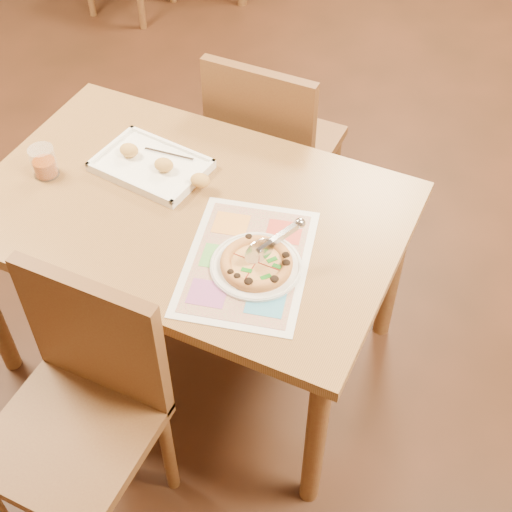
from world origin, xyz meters
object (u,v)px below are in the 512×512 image
at_px(glass_tumbler, 44,163).
at_px(appetizer_tray, 154,166).
at_px(dining_table, 189,226).
at_px(plate, 256,267).
at_px(pizza, 256,263).
at_px(chair_far, 269,136).
at_px(menu, 247,262).
at_px(chair_near, 83,387).
at_px(pizza_cutter, 272,242).

bearing_deg(glass_tumbler, appetizer_tray, 28.29).
relative_size(dining_table, glass_tumbler, 12.95).
distance_m(plate, glass_tumbler, 0.78).
xyz_separation_m(dining_table, pizza, (0.30, -0.14, 0.11)).
xyz_separation_m(chair_far, menu, (0.27, -0.73, 0.16)).
height_order(plate, appetizer_tray, appetizer_tray).
relative_size(chair_near, plate, 1.83).
distance_m(chair_far, pizza, 0.82).
xyz_separation_m(pizza, pizza_cutter, (0.03, 0.04, 0.06)).
xyz_separation_m(pizza, glass_tumbler, (-0.78, 0.08, 0.02)).
bearing_deg(glass_tumbler, chair_near, -48.68).
height_order(pizza_cutter, menu, pizza_cutter).
distance_m(chair_near, glass_tumbler, 0.75).
xyz_separation_m(dining_table, plate, (0.30, -0.14, 0.09)).
height_order(chair_far, plate, chair_far).
relative_size(pizza, pizza_cutter, 1.38).
height_order(pizza, appetizer_tray, appetizer_tray).
bearing_deg(glass_tumbler, menu, -5.54).
xyz_separation_m(chair_far, pizza_cutter, (0.33, -0.71, 0.24)).
distance_m(appetizer_tray, glass_tumbler, 0.34).
height_order(chair_far, pizza_cutter, chair_far).
xyz_separation_m(plate, appetizer_tray, (-0.47, 0.24, 0.01)).
bearing_deg(glass_tumbler, pizza, -6.15).
bearing_deg(pizza_cutter, pizza, 175.41).
distance_m(chair_far, glass_tumbler, 0.84).
distance_m(chair_far, pizza_cutter, 0.82).
distance_m(pizza_cutter, appetizer_tray, 0.55).
distance_m(dining_table, chair_far, 0.61).
distance_m(dining_table, glass_tumbler, 0.50).
xyz_separation_m(chair_near, pizza, (0.30, 0.46, 0.18)).
relative_size(chair_near, menu, 0.98).
distance_m(glass_tumbler, menu, 0.75).
bearing_deg(pizza_cutter, chair_far, 61.03).
bearing_deg(chair_near, dining_table, 90.00).
bearing_deg(appetizer_tray, plate, -27.12).
height_order(plate, glass_tumbler, glass_tumbler).
height_order(chair_near, appetizer_tray, chair_near).
relative_size(appetizer_tray, glass_tumbler, 4.06).
bearing_deg(menu, plate, -16.87).
bearing_deg(chair_near, pizza, 56.91).
bearing_deg(glass_tumbler, chair_far, 54.18).
distance_m(chair_near, pizza, 0.58).
distance_m(chair_far, appetizer_tray, 0.56).
distance_m(pizza_cutter, glass_tumbler, 0.81).
bearing_deg(pizza, pizza_cutter, 49.36).
xyz_separation_m(pizza_cutter, appetizer_tray, (-0.51, 0.21, -0.07)).
bearing_deg(menu, chair_far, 109.89).
xyz_separation_m(chair_near, appetizer_tray, (-0.18, 0.70, 0.17)).
height_order(plate, pizza_cutter, pizza_cutter).
xyz_separation_m(dining_table, chair_near, (0.00, -0.60, -0.07)).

